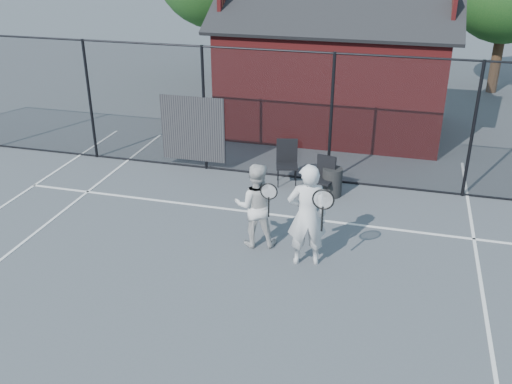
% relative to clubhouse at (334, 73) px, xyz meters
% --- Properties ---
extents(ground, '(80.00, 80.00, 0.00)m').
position_rel_clubhouse_xyz_m(ground, '(-0.50, -9.00, -1.61)').
color(ground, '#4A4E54').
rests_on(ground, ground).
extents(court_lines, '(11.02, 18.00, 0.01)m').
position_rel_clubhouse_xyz_m(court_lines, '(-0.50, -10.32, -1.60)').
color(court_lines, silver).
rests_on(court_lines, ground).
extents(fence, '(22.04, 3.00, 3.00)m').
position_rel_clubhouse_xyz_m(fence, '(-0.80, -4.00, -0.16)').
color(fence, black).
rests_on(fence, ground).
extents(clubhouse, '(6.50, 4.36, 4.19)m').
position_rel_clubhouse_xyz_m(clubhouse, '(0.00, 0.00, 0.00)').
color(clubhouse, maroon).
rests_on(clubhouse, ground).
extents(player_front, '(0.88, 0.70, 1.87)m').
position_rel_clubhouse_xyz_m(player_front, '(0.65, -7.65, -0.67)').
color(player_front, silver).
rests_on(player_front, ground).
extents(player_back, '(0.93, 0.78, 1.61)m').
position_rel_clubhouse_xyz_m(player_back, '(-0.37, -7.24, -0.80)').
color(player_back, silver).
rests_on(player_back, ground).
extents(chair_left, '(0.59, 0.60, 1.01)m').
position_rel_clubhouse_xyz_m(chair_left, '(-0.39, -4.40, -1.10)').
color(chair_left, black).
rests_on(chair_left, ground).
extents(chair_right, '(0.52, 0.54, 0.90)m').
position_rel_clubhouse_xyz_m(chair_right, '(0.51, -4.90, -1.16)').
color(chair_right, black).
rests_on(chair_right, ground).
extents(waste_bin, '(0.52, 0.52, 0.64)m').
position_rel_clubhouse_xyz_m(waste_bin, '(0.70, -4.74, -1.29)').
color(waste_bin, black).
rests_on(waste_bin, ground).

